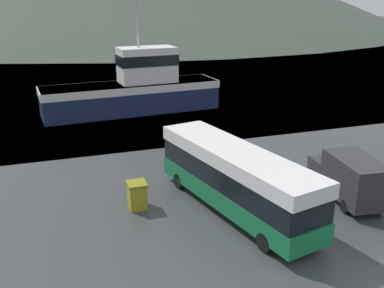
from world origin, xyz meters
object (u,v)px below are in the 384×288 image
Objects in this scene: tour_bus at (235,177)px; fishing_boat at (135,89)px; delivery_van at (350,177)px; storage_bin at (137,195)px; small_boat at (110,92)px.

fishing_boat is (-0.67, 21.88, 0.38)m from tour_bus.
delivery_van is 11.57m from storage_bin.
tour_bus reaches higher than small_boat.
delivery_van reaches higher than small_boat.
fishing_boat is 11.86× the size of storage_bin.
small_boat is at bearing 81.61° from tour_bus.
fishing_boat is (-7.13, 22.79, 0.92)m from delivery_van.
tour_bus is at bearing -144.99° from small_boat.
small_boat is (-1.87, 30.28, -1.53)m from tour_bus.
delivery_van is 23.90m from fishing_boat.
tour_bus is 30.38m from small_boat.
fishing_boat reaches higher than small_boat.
fishing_boat is 8.70m from small_boat.
delivery_van is at bearing -14.00° from storage_bin.
tour_bus is 1.99× the size of delivery_van.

